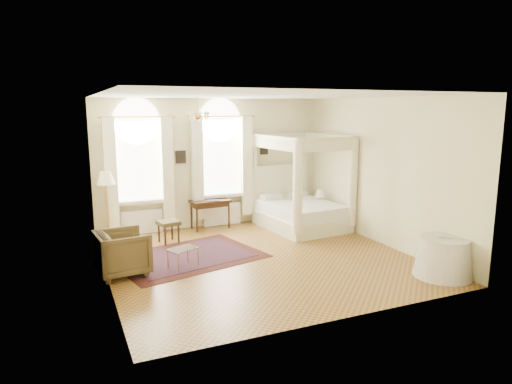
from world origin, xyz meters
The scene contains 18 objects.
ground centered at (0.00, 0.00, 0.00)m, with size 6.00×6.00×0.00m, color olive.
room_walls centered at (0.00, 0.00, 1.98)m, with size 6.00×6.00×6.00m.
window_left centered at (-1.90, 2.87, 1.49)m, with size 1.62×0.27×3.29m.
window_right centered at (0.20, 2.87, 1.49)m, with size 1.62×0.27×3.29m.
chandelier centered at (-0.90, 1.20, 2.91)m, with size 0.51×0.45×0.50m.
wall_pictures centered at (0.09, 2.97, 1.89)m, with size 2.54×0.03×0.39m.
canopy_bed centered at (1.99, 1.81, 0.54)m, with size 2.01×2.38×2.39m.
nightstand centered at (2.70, 2.13, 0.27)m, with size 0.37×0.34×0.53m, color #331A0E.
nightstand_lamp centered at (2.69, 2.09, 0.78)m, with size 0.26×0.26×0.38m.
writing_desk centered at (-0.19, 2.70, 0.64)m, with size 1.03×0.59×0.74m.
laptop centered at (-0.17, 2.59, 0.76)m, with size 0.36×0.23×0.03m, color black.
stool centered at (-1.46, 1.87, 0.43)m, with size 0.53×0.53×0.51m.
armchair centered at (-2.70, 0.17, 0.42)m, with size 0.89×0.92×0.84m, color #46381E.
coffee_table centered at (-1.58, 0.10, 0.35)m, with size 0.67×0.59×0.38m.
floor_lamp centered at (-2.70, 2.70, 1.39)m, with size 0.42×0.42×1.62m.
oriental_rug centered at (-1.34, 0.68, 0.01)m, with size 3.32×2.72×0.01m.
side_table centered at (2.70, -2.26, 0.36)m, with size 1.06×1.06×0.72m.
book centered at (2.69, -2.28, 0.74)m, with size 0.19×0.26×0.02m, color black.
Camera 1 is at (-3.65, -8.24, 3.05)m, focal length 32.00 mm.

